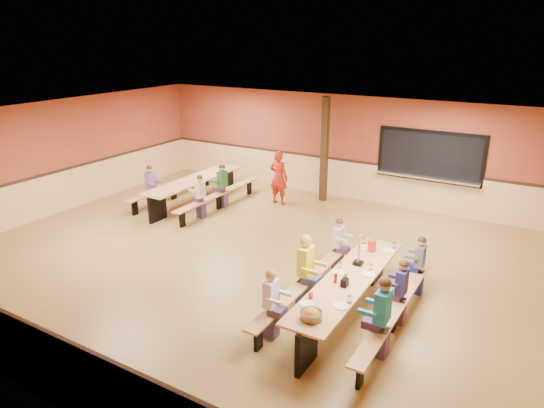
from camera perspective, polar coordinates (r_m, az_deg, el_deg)
The scene contains 23 objects.
ground at distance 10.65m, azimuth -3.08°, elevation -6.32°, with size 12.00×12.00×0.00m, color olive.
room_envelope at distance 10.37m, azimuth -3.15°, elevation -2.87°, with size 12.04×10.04×3.02m.
kitchen_pass_through at distance 13.58m, azimuth 18.04°, elevation 5.13°, with size 2.78×0.28×1.38m.
structural_post at distance 13.91m, azimuth 6.20°, elevation 6.34°, with size 0.18×0.18×3.00m, color black.
cafeteria_table_main at distance 8.42m, azimuth 8.93°, elevation -9.90°, with size 1.91×3.70×0.74m.
cafeteria_table_second at distance 13.94m, azimuth -9.04°, elevation 2.09°, with size 1.91×3.70×0.74m.
seated_child_white_left at distance 7.78m, azimuth -0.11°, elevation -11.71°, with size 0.36×0.29×1.18m, color white, non-canonical shape.
seated_adult_yellow at distance 8.67m, azimuth 3.95°, elevation -7.81°, with size 0.42×0.34×1.31m, color yellow, non-canonical shape.
seated_child_grey_left at distance 9.93m, azimuth 7.79°, elevation -4.86°, with size 0.33×0.27×1.13m, color #BBBBBB, non-canonical shape.
seated_child_teal_right at distance 7.54m, azimuth 12.80°, elevation -12.90°, with size 0.41×0.33×1.29m, color teal, non-canonical shape.
seated_child_navy_right at distance 8.40m, azimuth 14.93°, elevation -10.03°, with size 0.34×0.28×1.15m, color navy, non-canonical shape.
seated_child_char_right at distance 9.42m, azimuth 16.93°, elevation -6.97°, with size 0.33×0.27×1.13m, color #545660, non-canonical shape.
seated_child_purple_sec at distance 13.83m, azimuth -14.02°, elevation 1.94°, with size 0.37×0.30×1.21m, color #724F7F, non-canonical shape.
seated_child_green_sec at distance 13.57m, azimuth -5.84°, elevation 2.14°, with size 0.38×0.31×1.23m, color #266137, non-canonical shape.
seated_child_tan_sec at distance 12.85m, azimuth -8.40°, elevation 0.85°, with size 0.34×0.28×1.15m, color beige, non-canonical shape.
standing_woman at distance 13.73m, azimuth 0.79°, elevation 3.14°, with size 0.56×0.37×1.54m, color red.
punch_pitcher at distance 9.32m, azimuth 11.67°, elevation -4.84°, with size 0.16×0.16×0.22m, color red.
chip_bowl at distance 7.13m, azimuth 4.63°, elevation -12.83°, with size 0.32×0.32×0.15m, color orange, non-canonical shape.
napkin_dispenser at distance 8.03m, azimuth 8.55°, elevation -9.13°, with size 0.10×0.14×0.13m, color black.
condiment_mustard at distance 8.14m, azimuth 8.68°, elevation -8.59°, with size 0.06×0.06×0.17m, color yellow.
condiment_ketchup at distance 8.11m, azimuth 7.48°, elevation -8.63°, with size 0.06×0.06×0.17m, color #B2140F.
table_paddle at distance 8.75m, azimuth 10.15°, elevation -6.22°, with size 0.16×0.16×0.56m.
place_settings at distance 8.29m, azimuth 9.03°, elevation -8.28°, with size 0.65×3.30×0.11m, color beige, non-canonical shape.
Camera 1 is at (5.35, -7.97, 4.61)m, focal length 32.00 mm.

